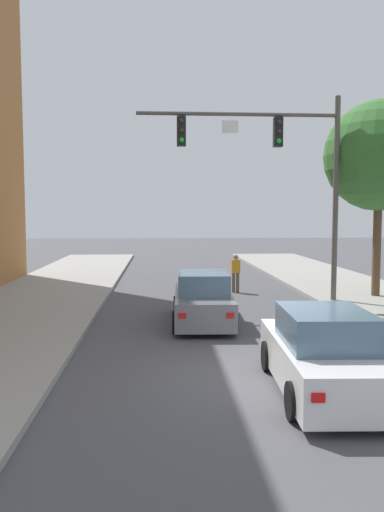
% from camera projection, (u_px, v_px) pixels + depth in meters
% --- Properties ---
extents(ground_plane, '(120.00, 120.00, 0.00)m').
position_uv_depth(ground_plane, '(252.00, 375.00, 10.45)').
color(ground_plane, '#4C4C51').
extents(traffic_signal_mast, '(7.42, 0.38, 7.50)m').
position_uv_depth(traffic_signal_mast, '(279.00, 159.00, 18.23)').
color(traffic_signal_mast, '#514C47').
rests_on(traffic_signal_mast, sidewalk_right).
extents(car_lead_grey, '(1.97, 4.30, 1.60)m').
position_uv_depth(car_lead_grey, '(203.00, 300.00, 15.34)').
color(car_lead_grey, slate).
rests_on(car_lead_grey, ground).
extents(car_following_white, '(2.00, 4.32, 1.60)m').
position_uv_depth(car_following_white, '(323.00, 355.00, 9.40)').
color(car_following_white, silver).
rests_on(car_following_white, ground).
extents(pedestrian_crossing_road, '(0.36, 0.22, 1.64)m').
position_uv_depth(pedestrian_crossing_road, '(236.00, 271.00, 21.44)').
color(pedestrian_crossing_road, brown).
rests_on(pedestrian_crossing_road, ground).
extents(street_tree_second, '(4.26, 4.26, 7.59)m').
position_uv_depth(street_tree_second, '(380.00, 156.00, 19.36)').
color(street_tree_second, brown).
rests_on(street_tree_second, sidewalk_right).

